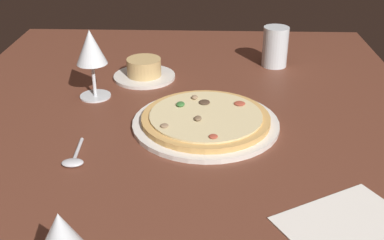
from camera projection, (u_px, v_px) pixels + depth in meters
dining_table at (178, 150)px, 96.10cm from camera, size 150.00×110.00×4.00cm
pizza_main at (206, 120)px, 100.56cm from camera, size 30.67×30.67×3.39cm
ramekin_on_saucer at (144, 71)px, 123.58cm from camera, size 15.84×15.84×5.19cm
wine_glass_near at (91, 50)px, 108.77cm from camera, size 7.26×7.26×16.31cm
water_glass at (275, 49)px, 130.35cm from camera, size 6.84×6.84×10.80cm
paper_menu at (343, 222)px, 72.90cm from camera, size 20.17×22.89×0.30cm
spoon at (74, 159)px, 88.32cm from camera, size 10.47×4.14×1.00cm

